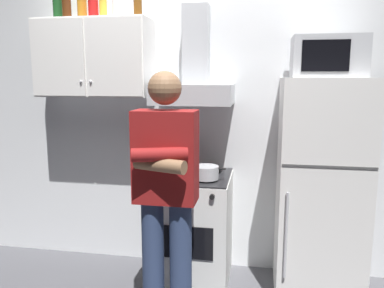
{
  "coord_description": "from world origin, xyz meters",
  "views": [
    {
      "loc": [
        0.46,
        -2.57,
        1.61
      ],
      "look_at": [
        0.0,
        0.0,
        1.15
      ],
      "focal_mm": 36.15,
      "sensor_mm": 36.0,
      "label": 1
    }
  ],
  "objects_px": {
    "bottle_rum_dark": "(66,1)",
    "bottle_spice_jar": "(103,9)",
    "range_hood": "(194,78)",
    "refrigerator": "(320,189)",
    "person_standing": "(166,193)",
    "microwave": "(327,57)",
    "stove_oven": "(191,228)",
    "bottle_liquor_amber": "(82,3)",
    "bottle_soda_red": "(93,1)",
    "cooking_pot": "(206,172)",
    "upper_cabinet": "(95,58)",
    "bottle_beer_brown": "(138,2)"
  },
  "relations": [
    {
      "from": "bottle_liquor_amber",
      "to": "person_standing",
      "type": "bearing_deg",
      "value": -41.88
    },
    {
      "from": "stove_oven",
      "to": "person_standing",
      "type": "height_order",
      "value": "person_standing"
    },
    {
      "from": "range_hood",
      "to": "refrigerator",
      "type": "bearing_deg",
      "value": -7.55
    },
    {
      "from": "person_standing",
      "to": "bottle_beer_brown",
      "type": "xyz_separation_m",
      "value": [
        -0.39,
        0.75,
        1.26
      ]
    },
    {
      "from": "microwave",
      "to": "person_standing",
      "type": "height_order",
      "value": "microwave"
    },
    {
      "from": "bottle_spice_jar",
      "to": "bottle_liquor_amber",
      "type": "xyz_separation_m",
      "value": [
        -0.2,
        0.06,
        0.06
      ]
    },
    {
      "from": "stove_oven",
      "to": "bottle_soda_red",
      "type": "distance_m",
      "value": 1.92
    },
    {
      "from": "microwave",
      "to": "bottle_beer_brown",
      "type": "relative_size",
      "value": 1.97
    },
    {
      "from": "microwave",
      "to": "bottle_soda_red",
      "type": "height_order",
      "value": "bottle_soda_red"
    },
    {
      "from": "stove_oven",
      "to": "bottle_rum_dark",
      "type": "relative_size",
      "value": 3.08
    },
    {
      "from": "cooking_pot",
      "to": "bottle_soda_red",
      "type": "distance_m",
      "value": 1.58
    },
    {
      "from": "microwave",
      "to": "bottle_spice_jar",
      "type": "xyz_separation_m",
      "value": [
        -1.65,
        0.08,
        0.38
      ]
    },
    {
      "from": "bottle_beer_brown",
      "to": "bottle_liquor_amber",
      "type": "relative_size",
      "value": 0.92
    },
    {
      "from": "refrigerator",
      "to": "cooking_pot",
      "type": "bearing_deg",
      "value": -171.68
    },
    {
      "from": "cooking_pot",
      "to": "upper_cabinet",
      "type": "bearing_deg",
      "value": 165.27
    },
    {
      "from": "microwave",
      "to": "bottle_spice_jar",
      "type": "height_order",
      "value": "bottle_spice_jar"
    },
    {
      "from": "microwave",
      "to": "bottle_soda_red",
      "type": "bearing_deg",
      "value": 177.0
    },
    {
      "from": "bottle_spice_jar",
      "to": "bottle_soda_red",
      "type": "xyz_separation_m",
      "value": [
        -0.08,
        0.01,
        0.06
      ]
    },
    {
      "from": "upper_cabinet",
      "to": "bottle_beer_brown",
      "type": "distance_m",
      "value": 0.55
    },
    {
      "from": "upper_cabinet",
      "to": "cooking_pot",
      "type": "xyz_separation_m",
      "value": [
        0.93,
        -0.24,
        -0.83
      ]
    },
    {
      "from": "bottle_beer_brown",
      "to": "bottle_liquor_amber",
      "type": "height_order",
      "value": "bottle_liquor_amber"
    },
    {
      "from": "refrigerator",
      "to": "bottle_spice_jar",
      "type": "relative_size",
      "value": 10.48
    },
    {
      "from": "person_standing",
      "to": "bottle_spice_jar",
      "type": "relative_size",
      "value": 10.74
    },
    {
      "from": "stove_oven",
      "to": "person_standing",
      "type": "xyz_separation_m",
      "value": [
        -0.05,
        -0.61,
        0.47
      ]
    },
    {
      "from": "upper_cabinet",
      "to": "bottle_liquor_amber",
      "type": "xyz_separation_m",
      "value": [
        -0.1,
        0.04,
        0.43
      ]
    },
    {
      "from": "microwave",
      "to": "bottle_rum_dark",
      "type": "height_order",
      "value": "bottle_rum_dark"
    },
    {
      "from": "cooking_pot",
      "to": "bottle_spice_jar",
      "type": "height_order",
      "value": "bottle_spice_jar"
    },
    {
      "from": "person_standing",
      "to": "refrigerator",
      "type": "bearing_deg",
      "value": 31.23
    },
    {
      "from": "stove_oven",
      "to": "cooking_pot",
      "type": "xyz_separation_m",
      "value": [
        0.13,
        -0.12,
        0.49
      ]
    },
    {
      "from": "bottle_spice_jar",
      "to": "refrigerator",
      "type": "bearing_deg",
      "value": -3.38
    },
    {
      "from": "stove_oven",
      "to": "microwave",
      "type": "bearing_deg",
      "value": 1.15
    },
    {
      "from": "microwave",
      "to": "bottle_beer_brown",
      "type": "distance_m",
      "value": 1.46
    },
    {
      "from": "microwave",
      "to": "bottle_soda_red",
      "type": "distance_m",
      "value": 1.79
    },
    {
      "from": "bottle_liquor_amber",
      "to": "bottle_soda_red",
      "type": "bearing_deg",
      "value": -23.31
    },
    {
      "from": "bottle_spice_jar",
      "to": "bottle_rum_dark",
      "type": "height_order",
      "value": "bottle_rum_dark"
    },
    {
      "from": "stove_oven",
      "to": "bottle_soda_red",
      "type": "relative_size",
      "value": 3.15
    },
    {
      "from": "refrigerator",
      "to": "bottle_soda_red",
      "type": "xyz_separation_m",
      "value": [
        -1.74,
        0.11,
        1.38
      ]
    },
    {
      "from": "stove_oven",
      "to": "range_hood",
      "type": "bearing_deg",
      "value": 90.0
    },
    {
      "from": "microwave",
      "to": "bottle_rum_dark",
      "type": "xyz_separation_m",
      "value": [
        -1.95,
        0.08,
        0.44
      ]
    },
    {
      "from": "bottle_spice_jar",
      "to": "bottle_rum_dark",
      "type": "relative_size",
      "value": 0.54
    },
    {
      "from": "stove_oven",
      "to": "refrigerator",
      "type": "height_order",
      "value": "refrigerator"
    },
    {
      "from": "microwave",
      "to": "bottle_soda_red",
      "type": "relative_size",
      "value": 1.73
    },
    {
      "from": "stove_oven",
      "to": "cooking_pot",
      "type": "relative_size",
      "value": 3.06
    },
    {
      "from": "refrigerator",
      "to": "person_standing",
      "type": "height_order",
      "value": "person_standing"
    },
    {
      "from": "bottle_spice_jar",
      "to": "bottle_soda_red",
      "type": "distance_m",
      "value": 0.11
    },
    {
      "from": "bottle_beer_brown",
      "to": "bottle_liquor_amber",
      "type": "distance_m",
      "value": 0.46
    },
    {
      "from": "bottle_beer_brown",
      "to": "person_standing",
      "type": "bearing_deg",
      "value": -62.49
    },
    {
      "from": "bottle_rum_dark",
      "to": "bottle_spice_jar",
      "type": "bearing_deg",
      "value": 0.78
    },
    {
      "from": "refrigerator",
      "to": "microwave",
      "type": "xyz_separation_m",
      "value": [
        -0.0,
        0.02,
        0.94
      ]
    },
    {
      "from": "bottle_soda_red",
      "to": "upper_cabinet",
      "type": "bearing_deg",
      "value": 129.04
    }
  ]
}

